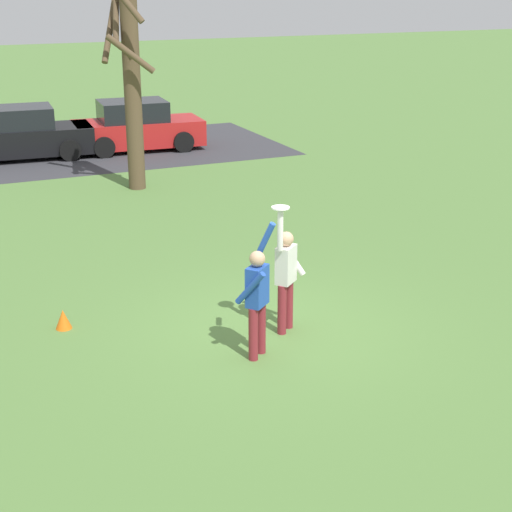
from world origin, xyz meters
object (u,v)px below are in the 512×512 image
object	(u,v)px
parked_car_black	(22,135)
frisbee_disc	(281,208)
person_catcher	(286,273)
parked_car_red	(137,127)
person_defender	(257,295)
field_cone_orange	(63,319)
bare_tree_tall	(131,83)

from	to	relation	value
parked_car_black	frisbee_disc	bearing A→B (deg)	-79.37
person_catcher	parked_car_red	size ratio (longest dim) A/B	0.49
parked_car_black	parked_car_red	distance (m)	3.60
person_catcher	person_defender	size ratio (longest dim) A/B	1.02
person_catcher	parked_car_black	distance (m)	14.88
parked_car_red	field_cone_orange	world-z (taller)	parked_car_red
person_defender	parked_car_black	size ratio (longest dim) A/B	0.48
frisbee_disc	field_cone_orange	world-z (taller)	frisbee_disc
person_catcher	bare_tree_tall	size ratio (longest dim) A/B	0.36
frisbee_disc	parked_car_red	size ratio (longest dim) A/B	0.06
parked_car_red	field_cone_orange	size ratio (longest dim) A/B	13.19
person_defender	parked_car_black	world-z (taller)	person_defender
bare_tree_tall	field_cone_orange	bearing A→B (deg)	-113.27
person_catcher	parked_car_red	distance (m)	14.68
parked_car_black	field_cone_orange	distance (m)	13.34
frisbee_disc	field_cone_orange	bearing A→B (deg)	151.48
person_catcher	person_defender	distance (m)	1.01
parked_car_red	person_catcher	bearing A→B (deg)	-92.61
frisbee_disc	parked_car_red	bearing A→B (deg)	82.55
parked_car_red	person_defender	bearing A→B (deg)	-95.19
frisbee_disc	field_cone_orange	size ratio (longest dim) A/B	0.85
frisbee_disc	parked_car_red	xyz separation A→B (m)	(1.92, 14.72, -1.37)
person_defender	field_cone_orange	distance (m)	3.35
parked_car_black	bare_tree_tall	xyz separation A→B (m)	(2.15, -5.08, 2.06)
field_cone_orange	parked_car_black	bearing A→B (deg)	84.11
frisbee_disc	parked_car_red	distance (m)	14.91
bare_tree_tall	person_defender	bearing A→B (deg)	-95.96
person_catcher	bare_tree_tall	world-z (taller)	bare_tree_tall
person_catcher	field_cone_orange	world-z (taller)	person_catcher
bare_tree_tall	frisbee_disc	bearing A→B (deg)	-92.77
person_defender	parked_car_red	size ratio (longest dim) A/B	0.48
parked_car_red	bare_tree_tall	world-z (taller)	bare_tree_tall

